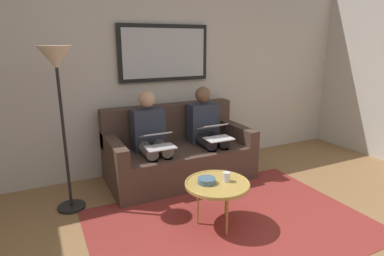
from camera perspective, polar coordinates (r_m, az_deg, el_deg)
wall_rear at (r=4.34m, az=-5.33°, el=9.84°), size 6.00×0.12×2.60m
area_rug at (r=3.24m, az=6.94°, el=-16.49°), size 2.60×1.80×0.01m
couch at (r=4.12m, az=-2.57°, el=-4.51°), size 1.78×0.90×0.90m
framed_mirror at (r=4.24m, az=-4.94°, el=13.11°), size 1.21×0.05×0.71m
coffee_table at (r=3.02m, az=4.51°, el=-9.95°), size 0.60×0.60×0.44m
cup at (r=3.03m, az=6.15°, el=-8.63°), size 0.07×0.07×0.09m
bowl at (r=2.99m, az=2.61°, el=-9.32°), size 0.17×0.17×0.05m
person_left at (r=4.13m, az=2.53°, el=-0.16°), size 0.38×0.58×1.14m
laptop_white at (r=3.93m, az=4.15°, el=-0.66°), size 0.33×0.38×0.17m
person_right at (r=3.84m, az=-7.34°, el=-1.46°), size 0.38×0.58×1.14m
laptop_silver at (r=3.62m, az=-6.11°, el=-2.15°), size 0.33×0.36×0.16m
standing_lamp at (r=3.31m, az=-22.75°, el=8.34°), size 0.32×0.32×1.66m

